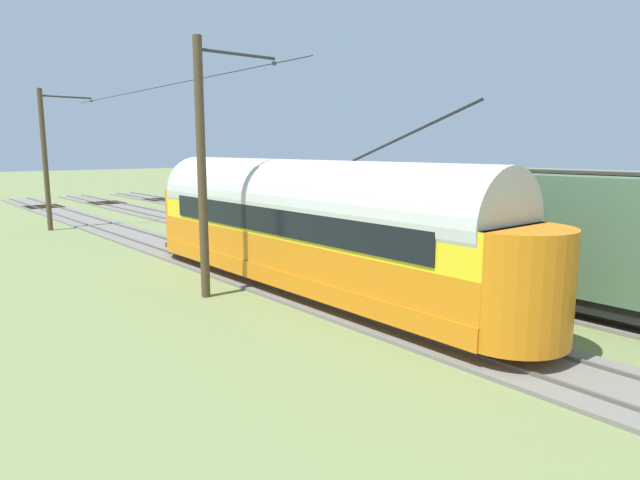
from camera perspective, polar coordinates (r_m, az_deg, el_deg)
name	(u,v)px	position (r m, az deg, el deg)	size (l,w,h in m)	color
ground_plane	(355,260)	(23.33, 3.60, -2.07)	(220.00, 220.00, 0.00)	olive
track_streetcar_siding	(424,245)	(27.05, 10.73, -0.50)	(2.80, 80.00, 0.18)	slate
track_adjacent_siding	(350,257)	(23.54, 3.08, -1.82)	(2.80, 80.00, 0.18)	slate
track_third_siding	(253,274)	(20.61, -7.00, -3.50)	(2.80, 80.00, 0.18)	slate
vintage_streetcar	(304,224)	(17.69, -1.63, 1.68)	(2.65, 17.47, 5.59)	orange
boxcar_adjacent	(528,230)	(18.16, 20.75, 0.97)	(2.96, 12.79, 3.85)	#4C6B4C
catenary_pole_foreground	(46,157)	(35.04, -26.48, 7.65)	(2.98, 0.28, 7.95)	#4C3D28
catenary_pole_mid_near	(204,165)	(17.39, -11.95, 7.59)	(2.98, 0.28, 7.95)	#4C3D28
overhead_wire_run	(149,88)	(27.70, -17.30, 14.76)	(2.77, 22.71, 0.18)	black
track_end_bumper	(303,219)	(33.80, -1.75, 2.22)	(1.80, 0.60, 0.80)	#B2A519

